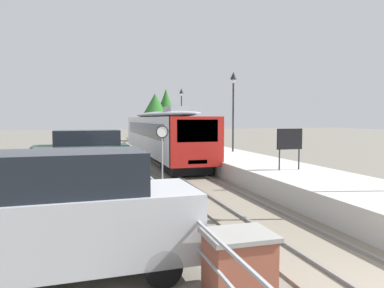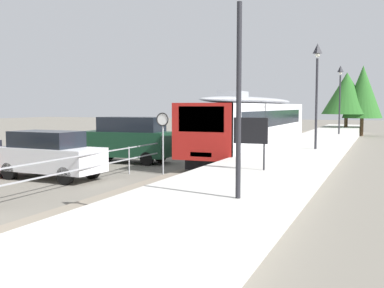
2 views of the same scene
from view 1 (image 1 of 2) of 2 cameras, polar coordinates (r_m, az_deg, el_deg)
The scene contains 15 objects.
ground_plane at distance 26.59m, azimuth -11.41°, elevation -2.76°, with size 160.00×160.00×0.00m, color #6B665B.
track_rails at distance 27.01m, azimuth -5.06°, elevation -2.52°, with size 3.20×60.00×0.14m.
commuter_train at distance 26.54m, azimuth -4.95°, elevation 1.93°, with size 2.82×18.46×3.74m.
station_platform at distance 27.78m, azimuth 1.53°, elevation -1.46°, with size 3.90×60.00×0.90m, color #B7B5AD.
platform_lamp_mid_platform at distance 24.28m, azimuth 6.62°, elevation 7.58°, with size 0.34×0.34×5.35m.
platform_lamp_far_end at distance 37.29m, azimuth -1.70°, elevation 6.37°, with size 0.34×0.34×5.35m.
platform_notice_board at distance 15.98m, azimuth 15.34°, elevation 0.55°, with size 1.20×0.08×1.80m.
speed_limit_sign at distance 17.16m, azimuth -4.78°, elevation 0.71°, with size 0.61×0.10×2.81m.
brick_utility_cabinet at distance 6.69m, azimuth 7.45°, elevation -18.41°, with size 1.21×0.99×1.13m.
carpark_fence at distance 16.57m, azimuth -9.47°, elevation -3.68°, with size 0.06×36.06×1.25m.
parked_van_silver at distance 7.39m, azimuth -19.43°, elevation -10.54°, with size 4.94×2.05×2.51m.
parked_suv_white at distance 13.88m, azimuth -17.88°, elevation -4.69°, with size 4.70×2.16×2.04m.
parked_van_dark_green at distance 20.11m, azimuth -17.07°, elevation -1.34°, with size 4.99×2.18×2.51m.
tree_behind_carpark at distance 49.77m, azimuth -5.92°, elevation 5.56°, with size 5.05×5.05×6.60m.
tree_behind_station_far at distance 50.14m, azimuth -4.17°, elevation 5.71°, with size 3.97×3.97×7.27m.
Camera 1 is at (-5.26, -4.31, 3.13)m, focal length 33.34 mm.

